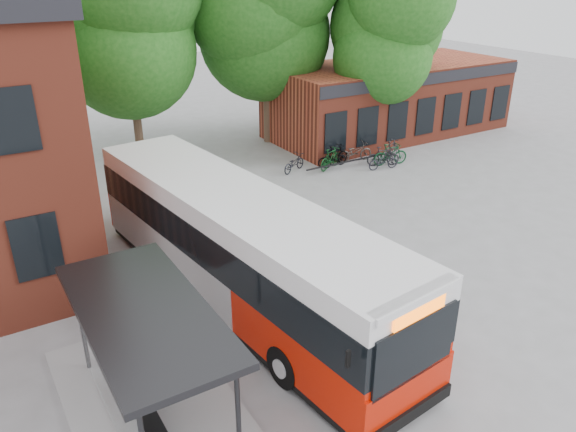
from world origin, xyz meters
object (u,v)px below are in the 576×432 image
bicycle_7 (390,154)px  bicycle_6 (383,161)px  bicycle_2 (332,158)px  bicycle_3 (335,156)px  bicycle_4 (355,152)px  bus_shelter (151,365)px  bicycle_1 (331,158)px  bicycle_extra_0 (391,149)px  city_bus (239,249)px  bicycle_5 (383,156)px  bicycle_0 (294,163)px

bicycle_7 → bicycle_6: bearing=127.0°
bicycle_2 → bicycle_7: (2.58, -1.34, 0.14)m
bicycle_3 → bicycle_4: (1.28, 0.07, -0.05)m
bus_shelter → bicycle_3: size_ratio=3.88×
bicycle_7 → bus_shelter: bearing=136.7°
bicycle_1 → bicycle_extra_0: bicycle_1 is taller
bus_shelter → bicycle_extra_0: bus_shelter is taller
bicycle_2 → bicycle_7: size_ratio=0.86×
city_bus → bicycle_2: (9.32, 8.34, -1.27)m
city_bus → bicycle_2: 12.57m
bicycle_5 → bicycle_extra_0: bicycle_5 is taller
bicycle_0 → bicycle_6: 4.36m
bus_shelter → bicycle_4: (14.52, 11.67, -0.95)m
city_bus → bicycle_7: city_bus is taller
city_bus → bicycle_3: bearing=35.0°
bicycle_0 → bus_shelter: bearing=113.0°
bicycle_5 → bicycle_4: bearing=56.8°
bicycle_5 → bicycle_extra_0: bearing=-33.8°
bicycle_3 → bicycle_7: (2.45, -1.27, 0.00)m
bicycle_0 → city_bus: bearing=115.7°
city_bus → bicycle_1: size_ratio=7.55×
bicycle_2 → bicycle_6: (1.87, -1.65, 0.00)m
bicycle_5 → city_bus: bearing=146.6°
bus_shelter → city_bus: 5.04m
city_bus → bicycle_6: bearing=24.7°
bicycle_2 → bicycle_4: (1.41, 0.01, 0.09)m
bicycle_5 → bicycle_7: bearing=-76.8°
city_bus → bicycle_4: 13.64m
bicycle_5 → bicycle_6: size_ratio=1.04×
bicycle_1 → bicycle_2: size_ratio=1.12×
bicycle_extra_0 → bicycle_0: bearing=55.4°
bus_shelter → bicycle_6: 18.05m
bicycle_1 → bicycle_extra_0: (3.55, -0.35, -0.04)m
bicycle_7 → city_bus: bearing=133.9°
bicycle_5 → bicycle_7: (0.39, -0.08, 0.05)m
bus_shelter → bicycle_3: 17.62m
bicycle_5 → bicycle_6: bicycle_5 is taller
city_bus → bicycle_2: bearing=35.6°
city_bus → bicycle_5: (11.51, 7.09, -1.19)m
bicycle_3 → bicycle_6: bicycle_3 is taller
bus_shelter → bicycle_6: size_ratio=4.45×
bicycle_0 → bicycle_2: size_ratio=1.03×
bicycle_1 → bicycle_5: size_ratio=1.07×
bicycle_0 → bicycle_extra_0: size_ratio=1.00×
bicycle_3 → bicycle_4: 1.28m
bicycle_6 → bicycle_extra_0: bicycle_extra_0 is taller
city_bus → bicycle_0: 11.41m
city_bus → bicycle_extra_0: size_ratio=8.21×
bicycle_4 → bicycle_extra_0: bicycle_4 is taller
bicycle_3 → bicycle_1: bearing=103.9°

